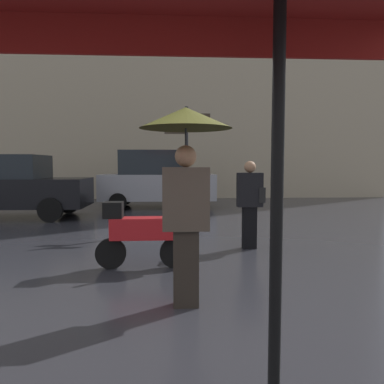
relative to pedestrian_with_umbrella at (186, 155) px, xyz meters
The scene contains 8 objects.
ground_plane 2.10m from the pedestrian_with_umbrella, 78.81° to the right, with size 60.00×60.00×0.00m, color #26262B.
pedestrian_with_umbrella is the anchor object (origin of this frame).
pedestrian_with_bag 3.18m from the pedestrian_with_umbrella, 64.71° to the left, with size 0.50×0.24×1.63m.
parked_scooter 2.02m from the pedestrian_with_umbrella, 111.90° to the left, with size 1.42×0.32×1.23m.
parked_car_left 9.72m from the pedestrian_with_umbrella, 93.95° to the left, with size 4.12×1.98×2.08m.
parked_car_right 8.82m from the pedestrian_with_umbrella, 124.52° to the left, with size 4.58×2.08×1.85m.
street_signpost 4.87m from the pedestrian_with_umbrella, 87.26° to the left, with size 1.08×0.08×2.93m.
building_block 16.07m from the pedestrian_with_umbrella, 89.05° to the left, with size 19.96×3.16×15.33m, color gray.
Camera 1 is at (-0.42, -2.79, 1.56)m, focal length 35.04 mm.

